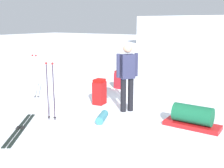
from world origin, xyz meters
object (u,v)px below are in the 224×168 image
ski_pair_near (21,129)px  backpack_bright (99,92)px  thermos_bottle (56,99)px  gear_sled (192,117)px  sleeping_mat_rolled (102,117)px  ski_poles_planted_far (35,74)px  ski_poles_planted_near (50,89)px  skier_standing (127,74)px  backpack_large_dark (120,80)px

ski_pair_near → backpack_bright: backpack_bright is taller
backpack_bright → thermos_bottle: bearing=-148.5°
ski_pair_near → thermos_bottle: 1.92m
gear_sled → sleeping_mat_rolled: 2.00m
gear_sled → ski_poles_planted_far: bearing=-178.2°
backpack_bright → sleeping_mat_rolled: size_ratio=1.27×
gear_sled → sleeping_mat_rolled: gear_sled is taller
ski_poles_planted_near → sleeping_mat_rolled: bearing=28.2°
ski_poles_planted_near → gear_sled: size_ratio=1.13×
backpack_bright → thermos_bottle: (-1.03, -0.63, -0.21)m
skier_standing → backpack_bright: (-0.94, 0.15, -0.61)m
ski_poles_planted_far → thermos_bottle: bearing=-7.3°
sleeping_mat_rolled → thermos_bottle: bearing=166.1°
thermos_bottle → ski_poles_planted_far: bearing=172.7°
backpack_bright → ski_poles_planted_far: size_ratio=0.54×
backpack_bright → sleeping_mat_rolled: (0.82, -1.09, -0.25)m
skier_standing → ski_poles_planted_near: size_ratio=1.27×
ski_poles_planted_near → gear_sled: ski_poles_planted_near is taller
gear_sled → thermos_bottle: size_ratio=4.58×
ski_pair_near → backpack_bright: (0.35, 2.43, 0.33)m
ski_poles_planted_far → ski_pair_near: bearing=-50.7°
backpack_bright → thermos_bottle: 1.23m
backpack_large_dark → ski_poles_planted_far: bearing=-121.1°
backpack_large_dark → ski_poles_planted_far: 2.83m
ski_poles_planted_far → gear_sled: (4.59, 0.15, -0.50)m
thermos_bottle → sleeping_mat_rolled: bearing=-13.9°
ski_pair_near → ski_poles_planted_near: (0.15, 0.79, 0.73)m
ski_pair_near → ski_poles_planted_far: 2.57m
gear_sled → thermos_bottle: gear_sled is taller
ski_pair_near → gear_sled: 3.67m
backpack_large_dark → backpack_bright: backpack_bright is taller
backpack_large_dark → ski_poles_planted_far: (-1.45, -2.40, 0.43)m
ski_pair_near → thermos_bottle: (-0.68, 1.80, 0.12)m
backpack_bright → ski_poles_planted_near: ski_poles_planted_near is taller
skier_standing → ski_poles_planted_far: skier_standing is taller
ski_pair_near → ski_poles_planted_far: bearing=129.3°
sleeping_mat_rolled → skier_standing: bearing=82.6°
skier_standing → ski_pair_near: size_ratio=1.05×
ski_poles_planted_near → backpack_bright: bearing=82.8°
skier_standing → ski_pair_near: 2.79m
backpack_large_dark → backpack_bright: 1.94m
backpack_large_dark → gear_sled: size_ratio=0.51×
skier_standing → gear_sled: bearing=-7.4°
ski_pair_near → backpack_large_dark: (-0.11, 4.31, 0.29)m
gear_sled → thermos_bottle: bearing=-176.0°
skier_standing → backpack_large_dark: size_ratio=2.79×
backpack_large_dark → gear_sled: backpack_large_dark is taller
skier_standing → sleeping_mat_rolled: bearing=-97.4°
skier_standing → ski_poles_planted_near: 1.90m
gear_sled → skier_standing: bearing=172.6°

